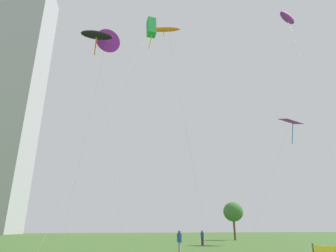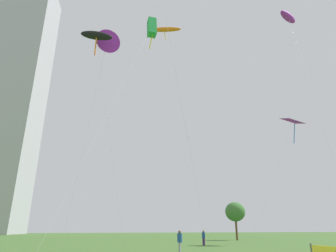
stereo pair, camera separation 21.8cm
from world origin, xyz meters
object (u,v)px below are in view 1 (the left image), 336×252
distant_highrise_0 (5,93)px  kite_flying_6 (164,30)px  kite_flying_4 (287,18)px  person_standing_1 (179,240)px  park_tree_0 (233,212)px  kite_flying_8 (151,28)px  kite_flying_0 (97,36)px  kite_flying_5 (106,44)px  person_standing_0 (202,237)px  kite_flying_3 (291,122)px

distant_highrise_0 → kite_flying_6: bearing=-56.1°
kite_flying_4 → person_standing_1: bearing=160.7°
kite_flying_4 → park_tree_0: size_ratio=3.58×
person_standing_1 → kite_flying_4: 22.70m
kite_flying_8 → distant_highrise_0: bearing=111.4°
kite_flying_0 → kite_flying_5: size_ratio=0.94×
person_standing_1 → park_tree_0: 29.46m
person_standing_1 → distant_highrise_0: 116.72m
kite_flying_0 → kite_flying_5: kite_flying_5 is taller
person_standing_1 → kite_flying_8: bearing=53.2°
person_standing_0 → kite_flying_4: kite_flying_4 is taller
person_standing_0 → kite_flying_4: 24.63m
kite_flying_4 → distant_highrise_0: (-48.56, 100.77, 31.89)m
kite_flying_0 → kite_flying_6: (9.87, 13.56, 13.08)m
kite_flying_0 → park_tree_0: (25.31, 24.01, -12.42)m
kite_flying_3 → park_tree_0: kite_flying_3 is taller
kite_flying_5 → kite_flying_6: kite_flying_6 is taller
person_standing_1 → kite_flying_6: kite_flying_6 is taller
person_standing_0 → kite_flying_6: 29.38m
kite_flying_8 → park_tree_0: kite_flying_8 is taller
park_tree_0 → kite_flying_0: bearing=-136.5°
kite_flying_5 → park_tree_0: size_ratio=3.05×
person_standing_0 → kite_flying_4: size_ratio=0.07×
person_standing_1 → park_tree_0: (17.92, 23.12, 3.49)m
kite_flying_8 → kite_flying_4: bearing=-30.8°
kite_flying_4 → distant_highrise_0: 116.32m
person_standing_0 → kite_flying_4: bearing=-24.0°
kite_flying_3 → kite_flying_5: bearing=-162.3°
person_standing_0 → kite_flying_5: (-12.90, -9.58, 16.36)m
kite_flying_4 → kite_flying_0: bearing=171.4°
kite_flying_0 → kite_flying_8: bearing=37.6°
kite_flying_5 → person_standing_0: bearing=36.6°
kite_flying_0 → kite_flying_5: (0.90, 1.60, 0.43)m
kite_flying_3 → distant_highrise_0: bearing=123.6°
person_standing_1 → kite_flying_6: 31.73m
kite_flying_0 → distant_highrise_0: 109.03m
kite_flying_3 → kite_flying_4: size_ratio=0.77×
kite_flying_4 → kite_flying_5: size_ratio=1.17×
kite_flying_6 → kite_flying_5: bearing=-126.9°
person_standing_1 → kite_flying_5: kite_flying_5 is taller
park_tree_0 → kite_flying_8: bearing=-135.0°
person_standing_1 → kite_flying_3: 26.67m
distant_highrise_0 → person_standing_0: bearing=-54.6°
kite_flying_3 → park_tree_0: bearing=98.9°
kite_flying_0 → kite_flying_6: size_ratio=0.57×
person_standing_1 → kite_flying_4: bearing=-81.9°
kite_flying_0 → distant_highrise_0: distant_highrise_0 is taller
kite_flying_0 → distant_highrise_0: size_ratio=0.16×
person_standing_1 → kite_flying_8: 21.76m
person_standing_0 → park_tree_0: bearing=99.1°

